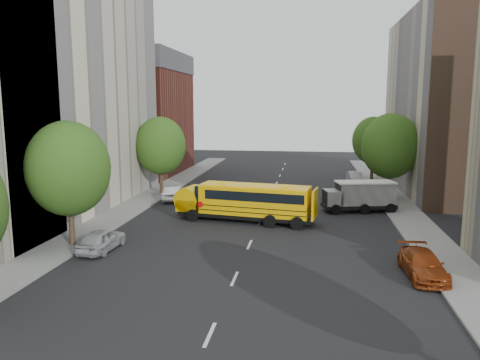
% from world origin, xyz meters
% --- Properties ---
extents(ground, '(120.00, 120.00, 0.00)m').
position_xyz_m(ground, '(0.00, 0.00, 0.00)').
color(ground, black).
rests_on(ground, ground).
extents(sidewalk_left, '(3.00, 80.00, 0.12)m').
position_xyz_m(sidewalk_left, '(-11.50, 5.00, 0.06)').
color(sidewalk_left, slate).
rests_on(sidewalk_left, ground).
extents(sidewalk_right, '(3.00, 80.00, 0.12)m').
position_xyz_m(sidewalk_right, '(11.50, 5.00, 0.06)').
color(sidewalk_right, slate).
rests_on(sidewalk_right, ground).
extents(lane_markings, '(0.15, 64.00, 0.01)m').
position_xyz_m(lane_markings, '(0.00, 10.00, 0.01)').
color(lane_markings, silver).
rests_on(lane_markings, ground).
extents(building_left_cream, '(10.00, 26.00, 20.00)m').
position_xyz_m(building_left_cream, '(-18.00, 6.00, 10.00)').
color(building_left_cream, beige).
rests_on(building_left_cream, ground).
extents(building_left_redbrick, '(10.00, 15.00, 13.00)m').
position_xyz_m(building_left_redbrick, '(-18.00, 28.00, 6.50)').
color(building_left_redbrick, maroon).
rests_on(building_left_redbrick, ground).
extents(building_right_far, '(10.00, 22.00, 18.00)m').
position_xyz_m(building_right_far, '(18.00, 20.00, 9.00)').
color(building_right_far, '#BEAD93').
rests_on(building_right_far, ground).
extents(street_tree_1, '(5.12, 5.12, 7.90)m').
position_xyz_m(street_tree_1, '(-11.00, -4.00, 4.95)').
color(street_tree_1, '#38281C').
rests_on(street_tree_1, ground).
extents(street_tree_2, '(4.99, 4.99, 7.71)m').
position_xyz_m(street_tree_2, '(-11.00, 14.00, 4.83)').
color(street_tree_2, '#38281C').
rests_on(street_tree_2, ground).
extents(street_tree_4, '(5.25, 5.25, 8.10)m').
position_xyz_m(street_tree_4, '(11.00, 14.00, 5.08)').
color(street_tree_4, '#38281C').
rests_on(street_tree_4, ground).
extents(street_tree_5, '(4.86, 4.86, 7.51)m').
position_xyz_m(street_tree_5, '(11.00, 26.00, 4.70)').
color(street_tree_5, '#38281C').
rests_on(street_tree_5, ground).
extents(school_bus, '(10.60, 3.98, 2.92)m').
position_xyz_m(school_bus, '(-1.15, 4.01, 1.63)').
color(school_bus, black).
rests_on(school_bus, ground).
extents(safari_truck, '(6.26, 3.38, 2.55)m').
position_xyz_m(safari_truck, '(7.87, 8.73, 1.35)').
color(safari_truck, black).
rests_on(safari_truck, ground).
extents(parked_car_0, '(1.86, 4.14, 1.38)m').
position_xyz_m(parked_car_0, '(-8.80, -4.54, 0.69)').
color(parked_car_0, '#ACACB3').
rests_on(parked_car_0, ground).
extents(parked_car_1, '(1.68, 4.16, 1.34)m').
position_xyz_m(parked_car_1, '(-8.80, 11.00, 0.67)').
color(parked_car_1, silver).
rests_on(parked_car_1, ground).
extents(parked_car_3, '(2.10, 4.62, 1.31)m').
position_xyz_m(parked_car_3, '(9.60, -6.23, 0.66)').
color(parked_car_3, maroon).
rests_on(parked_car_3, ground).
extents(parked_car_4, '(2.06, 4.64, 1.55)m').
position_xyz_m(parked_car_4, '(8.83, 15.45, 0.78)').
color(parked_car_4, '#332E50').
rests_on(parked_car_4, ground).
extents(parked_car_5, '(1.74, 4.09, 1.31)m').
position_xyz_m(parked_car_5, '(8.80, 23.11, 0.66)').
color(parked_car_5, '#9E9F9A').
rests_on(parked_car_5, ground).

